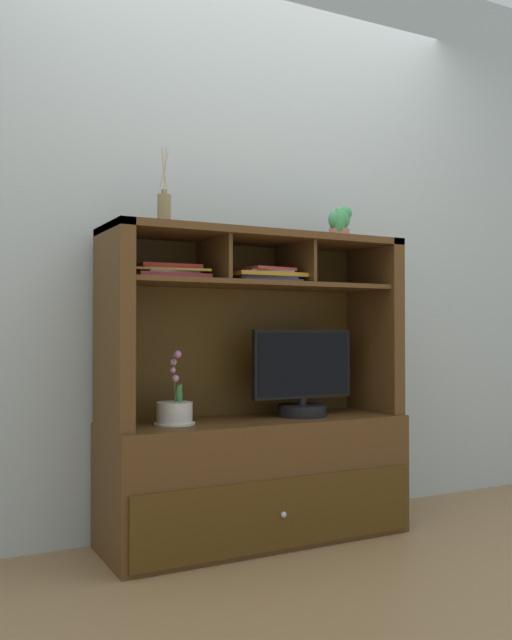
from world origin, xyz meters
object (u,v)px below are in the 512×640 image
object	(u,v)px
tv_monitor	(302,379)
magazine_stack_left	(264,276)
potted_orchid	(175,412)
diffuser_bottle	(164,209)
potted_succulent	(339,223)
magazine_stack_centre	(167,273)
media_console	(255,441)

from	to	relation	value
tv_monitor	magazine_stack_left	xyz separation A→B (m)	(-0.19, 0.00, 0.45)
potted_orchid	diffuser_bottle	xyz separation A→B (m)	(-0.05, -0.02, 0.81)
tv_monitor	potted_orchid	world-z (taller)	tv_monitor
diffuser_bottle	potted_succulent	xyz separation A→B (m)	(0.85, 0.01, 0.01)
magazine_stack_centre	potted_succulent	size ratio (longest dim) A/B	2.13
media_console	potted_succulent	bearing A→B (deg)	-2.50
media_console	tv_monitor	size ratio (longest dim) A/B	2.68
diffuser_bottle	media_console	bearing A→B (deg)	3.73
media_console	magazine_stack_centre	size ratio (longest dim) A/B	3.94
potted_orchid	media_console	bearing A→B (deg)	1.90
media_console	magazine_stack_centre	distance (m)	0.82
media_console	magazine_stack_left	distance (m)	0.71
media_console	diffuser_bottle	bearing A→B (deg)	-176.27
diffuser_bottle	magazine_stack_left	bearing A→B (deg)	0.21
tv_monitor	diffuser_bottle	distance (m)	0.95
magazine_stack_centre	magazine_stack_left	bearing A→B (deg)	-5.46
media_console	magazine_stack_left	xyz separation A→B (m)	(0.03, -0.03, 0.71)
tv_monitor	diffuser_bottle	xyz separation A→B (m)	(-0.65, 0.00, 0.70)
magazine_stack_left	potted_succulent	world-z (taller)	potted_succulent
media_console	potted_orchid	bearing A→B (deg)	-178.10
media_console	diffuser_bottle	world-z (taller)	diffuser_bottle
magazine_stack_left	magazine_stack_centre	distance (m)	0.43
tv_monitor	potted_orchid	xyz separation A→B (m)	(-0.59, 0.02, -0.11)
media_console	tv_monitor	world-z (taller)	media_console
media_console	tv_monitor	xyz separation A→B (m)	(0.22, -0.03, 0.26)
tv_monitor	potted_orchid	bearing A→B (deg)	178.29
magazine_stack_left	diffuser_bottle	xyz separation A→B (m)	(-0.46, -0.00, 0.25)
media_console	magazine_stack_left	size ratio (longest dim) A/B	4.07
magazine_stack_centre	diffuser_bottle	xyz separation A→B (m)	(-0.03, -0.04, 0.25)
magazine_stack_centre	potted_succulent	world-z (taller)	potted_succulent
tv_monitor	magazine_stack_centre	bearing A→B (deg)	175.84
tv_monitor	diffuser_bottle	bearing A→B (deg)	179.79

